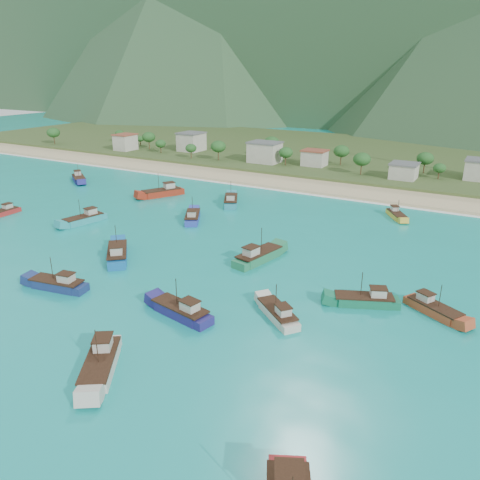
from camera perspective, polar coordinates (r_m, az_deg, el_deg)
The scene contains 21 objects.
ground at distance 83.90m, azimuth -10.70°, elevation -4.72°, with size 600.00×600.00×0.00m, color #0B8178.
beach at distance 149.40m, azimuth 9.16°, elevation 6.42°, with size 400.00×18.00×1.20m, color beige.
land at distance 206.55m, azimuth 15.35°, elevation 9.74°, with size 400.00×110.00×2.40m, color #385123.
surf_line at distance 140.80m, azimuth 7.77°, elevation 5.65°, with size 400.00×2.50×0.08m, color white.
village at distance 170.70m, azimuth 11.63°, elevation 9.59°, with size 216.69×26.51×7.29m.
vegetation at distance 172.80m, azimuth 10.12°, elevation 9.95°, with size 279.21×26.05×8.38m.
boat_0 at distance 61.51m, azimuth -16.59°, elevation -14.33°, with size 8.87×11.03×6.54m.
boat_1 at distance 132.53m, azimuth -26.96°, elevation 2.95°, with size 2.99×9.03×5.28m.
boat_2 at distance 70.34m, azimuth 4.62°, elevation -8.98°, with size 9.05×8.01×5.54m.
boat_3 at distance 114.52m, azimuth -5.81°, elevation 2.74°, with size 8.05×10.61×6.21m.
boat_4 at distance 138.28m, azimuth -9.45°, elevation 5.70°, with size 8.98×12.58×7.27m.
boat_5 at distance 89.82m, azimuth 2.24°, elevation -2.05°, with size 5.72×12.14×6.90m.
boat_6 at distance 77.02m, azimuth 22.53°, elevation -7.86°, with size 9.41×7.06×5.49m.
boat_9 at distance 76.17m, azimuth 15.01°, elevation -7.18°, with size 10.44×6.77×5.96m.
boat_11 at distance 93.86m, azimuth -14.71°, elevation -1.73°, with size 10.43×11.03×6.93m.
boat_12 at distance 163.42m, azimuth -19.04°, elevation 7.03°, with size 10.71×8.85×6.40m.
boat_13 at distance 118.28m, azimuth -18.46°, elevation 2.37°, with size 5.17×11.15×6.35m.
boat_15 at distance 71.01m, azimuth -7.19°, elevation -8.65°, with size 11.07×5.12×6.31m.
boat_17 at distance 127.89m, azimuth -1.12°, elevation 4.74°, with size 8.38×11.50×6.67m.
boat_19 at distance 84.45m, azimuth -21.30°, elevation -5.12°, with size 10.66×4.82×6.07m.
boat_25 at distance 122.64m, azimuth 18.51°, elevation 2.86°, with size 6.70×8.67×5.09m.
Camera 1 is at (50.56, -57.23, 34.75)m, focal length 35.00 mm.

